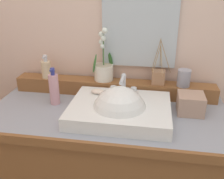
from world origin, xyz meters
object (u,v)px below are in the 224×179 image
at_px(potted_plant, 104,68).
at_px(tissue_box, 190,104).
at_px(tumbler_cup, 184,78).
at_px(lotion_bottle, 54,89).
at_px(sink_basin, 120,112).
at_px(soap_dispenser, 46,69).
at_px(reed_diffuser, 158,77).
at_px(soap_bar, 98,91).

height_order(potted_plant, tissue_box, potted_plant).
bearing_deg(tumbler_cup, lotion_bottle, -166.88).
distance_m(sink_basin, tumbler_cup, 0.42).
distance_m(soap_dispenser, reed_diffuser, 0.66).
xyz_separation_m(sink_basin, soap_dispenser, (-0.48, 0.25, 0.11)).
distance_m(reed_diffuser, tissue_box, 0.24).
xyz_separation_m(soap_bar, tumbler_cup, (0.46, 0.13, 0.05)).
relative_size(soap_bar, reed_diffuser, 0.27).
bearing_deg(potted_plant, soap_bar, -91.02).
relative_size(sink_basin, lotion_bottle, 2.40).
distance_m(lotion_bottle, tissue_box, 0.72).
height_order(sink_basin, soap_dispenser, soap_dispenser).
bearing_deg(tumbler_cup, reed_diffuser, 174.14).
relative_size(lotion_bottle, tissue_box, 1.59).
xyz_separation_m(sink_basin, tissue_box, (0.35, 0.11, 0.02)).
height_order(sink_basin, tissue_box, sink_basin).
relative_size(potted_plant, tissue_box, 2.37).
relative_size(reed_diffuser, lotion_bottle, 1.25).
bearing_deg(soap_dispenser, reed_diffuser, 1.13).
bearing_deg(reed_diffuser, soap_dispenser, -178.87).
xyz_separation_m(potted_plant, soap_dispenser, (-0.34, -0.02, -0.01)).
xyz_separation_m(soap_bar, tissue_box, (0.49, -0.01, -0.03)).
bearing_deg(potted_plant, soap_dispenser, -175.95).
xyz_separation_m(potted_plant, tissue_box, (0.48, -0.17, -0.11)).
relative_size(soap_bar, tissue_box, 0.54).
bearing_deg(lotion_bottle, soap_bar, 6.44).
relative_size(potted_plant, tumbler_cup, 3.24).
height_order(soap_bar, tissue_box, tissue_box).
xyz_separation_m(soap_dispenser, tissue_box, (0.83, -0.15, -0.09)).
bearing_deg(soap_bar, tissue_box, -1.37).
distance_m(potted_plant, reed_diffuser, 0.32).
relative_size(soap_bar, soap_dispenser, 0.50).
distance_m(soap_bar, reed_diffuser, 0.35).
distance_m(soap_bar, soap_dispenser, 0.37).
relative_size(soap_dispenser, reed_diffuser, 0.54).
bearing_deg(sink_basin, soap_dispenser, 152.00).
xyz_separation_m(soap_bar, lotion_bottle, (-0.23, -0.03, 0.01)).
relative_size(reed_diffuser, tissue_box, 1.98).
distance_m(tumbler_cup, reed_diffuser, 0.14).
bearing_deg(soap_bar, sink_basin, -40.91).
distance_m(soap_dispenser, tumbler_cup, 0.80).
relative_size(sink_basin, potted_plant, 1.61).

